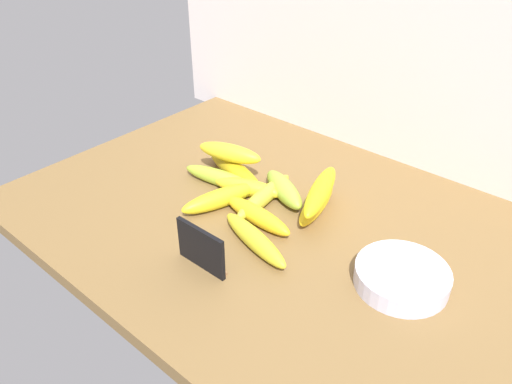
{
  "coord_description": "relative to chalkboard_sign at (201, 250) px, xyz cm",
  "views": [
    {
      "loc": [
        50.99,
        -65.14,
        63.25
      ],
      "look_at": [
        -4.64,
        -0.95,
        8.0
      ],
      "focal_mm": 35.07,
      "sensor_mm": 36.0,
      "label": 1
    }
  ],
  "objects": [
    {
      "name": "banana_3",
      "position": [
        -16.38,
        26.17,
        -1.74
      ],
      "size": [
        21.2,
        9.57,
        4.23
      ],
      "primitive_type": "ellipsoid",
      "rotation": [
        0.0,
        0.0,
        2.87
      ],
      "color": "gold",
      "rests_on": "counter_top"
    },
    {
      "name": "banana_10",
      "position": [
        -17.62,
        25.94,
        2.41
      ],
      "size": [
        15.98,
        8.08,
        4.09
      ],
      "primitive_type": "ellipsoid",
      "rotation": [
        0.0,
        0.0,
        3.41
      ],
      "color": "yellow",
      "rests_on": "banana_3"
    },
    {
      "name": "banana_0",
      "position": [
        -2.75,
        27.04,
        -1.66
      ],
      "size": [
        15.59,
        10.81,
        4.39
      ],
      "primitive_type": "ellipsoid",
      "rotation": [
        0.0,
        0.0,
        5.81
      ],
      "color": "#98BC38",
      "rests_on": "counter_top"
    },
    {
      "name": "banana_6",
      "position": [
        -1.04,
        16.33,
        -1.99
      ],
      "size": [
        17.58,
        5.02,
        3.73
      ],
      "primitive_type": "ellipsoid",
      "rotation": [
        0.0,
        0.0,
        3.07
      ],
      "color": "yellow",
      "rests_on": "counter_top"
    },
    {
      "name": "banana_5",
      "position": [
        -10.79,
        15.93,
        -1.84
      ],
      "size": [
        9.21,
        18.55,
        4.03
      ],
      "primitive_type": "ellipsoid",
      "rotation": [
        0.0,
        0.0,
        4.41
      ],
      "color": "yellow",
      "rests_on": "counter_top"
    },
    {
      "name": "back_wall",
      "position": [
        0.9,
        58.98,
        28.14
      ],
      "size": [
        130.0,
        2.0,
        70.0
      ],
      "primitive_type": "cube",
      "color": "silver",
      "rests_on": "ground"
    },
    {
      "name": "chalkboard_sign",
      "position": [
        0.0,
        0.0,
        0.0
      ],
      "size": [
        11.0,
        1.8,
        8.4
      ],
      "color": "black",
      "rests_on": "counter_top"
    },
    {
      "name": "banana_2",
      "position": [
        -9.4,
        22.87,
        -1.99
      ],
      "size": [
        15.88,
        8.8,
        3.73
      ],
      "primitive_type": "ellipsoid",
      "rotation": [
        0.0,
        0.0,
        3.49
      ],
      "color": "yellow",
      "rests_on": "counter_top"
    },
    {
      "name": "fruit_bowl",
      "position": [
        29.13,
        19.04,
        -2.13
      ],
      "size": [
        16.07,
        16.07,
        3.44
      ],
      "primitive_type": "cylinder",
      "color": "silver",
      "rests_on": "counter_top"
    },
    {
      "name": "banana_9",
      "position": [
        6.64,
        26.75,
        1.95
      ],
      "size": [
        10.25,
        19.64,
        4.0
      ],
      "primitive_type": "ellipsoid",
      "rotation": [
        0.0,
        0.0,
        1.91
      ],
      "color": "yellow",
      "rests_on": "banana_8"
    },
    {
      "name": "banana_8",
      "position": [
        5.46,
        27.59,
        -1.96
      ],
      "size": [
        7.88,
        17.3,
        3.8
      ],
      "primitive_type": "ellipsoid",
      "rotation": [
        0.0,
        0.0,
        1.82
      ],
      "color": "yellow",
      "rests_on": "counter_top"
    },
    {
      "name": "banana_4",
      "position": [
        3.55,
        10.25,
        -2.02
      ],
      "size": [
        19.38,
        8.51,
        3.68
      ],
      "primitive_type": "ellipsoid",
      "rotation": [
        0.0,
        0.0,
        6.02
      ],
      "color": "yellow",
      "rests_on": "counter_top"
    },
    {
      "name": "banana_1",
      "position": [
        -4.64,
        22.7,
        -2.13
      ],
      "size": [
        5.98,
        20.23,
        3.45
      ],
      "primitive_type": "ellipsoid",
      "rotation": [
        0.0,
        0.0,
        1.7
      ],
      "color": "gold",
      "rests_on": "counter_top"
    },
    {
      "name": "counter_top",
      "position": [
        0.9,
        19.98,
        -5.36
      ],
      "size": [
        110.0,
        76.0,
        3.0
      ],
      "primitive_type": "cube",
      "color": "brown",
      "rests_on": "ground"
    },
    {
      "name": "banana_7",
      "position": [
        -16.72,
        21.82,
        -2.02
      ],
      "size": [
        19.06,
        7.12,
        3.68
      ],
      "primitive_type": "ellipsoid",
      "rotation": [
        0.0,
        0.0,
        0.19
      ],
      "color": "#9DBF33",
      "rests_on": "counter_top"
    }
  ]
}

